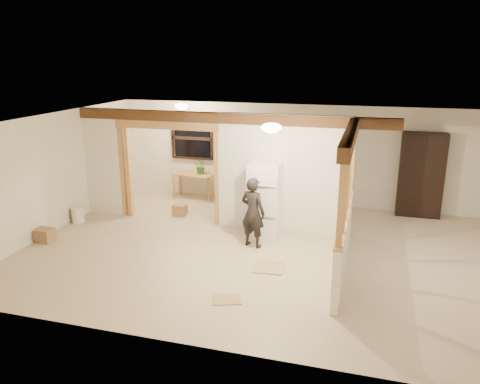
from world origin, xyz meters
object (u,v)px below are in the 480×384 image
(work_table, at_px, (194,186))
(bookshelf, at_px, (421,175))
(woman, at_px, (253,212))
(refrigerator, at_px, (265,200))
(shop_vac, at_px, (119,192))

(work_table, bearing_deg, bookshelf, 13.11)
(woman, xyz_separation_m, bookshelf, (3.28, 2.83, 0.28))
(refrigerator, bearing_deg, shop_vac, 163.89)
(woman, relative_size, work_table, 1.32)
(bookshelf, bearing_deg, woman, -139.26)
(shop_vac, bearing_deg, woman, -24.48)
(refrigerator, bearing_deg, woman, -97.99)
(woman, height_order, work_table, woman)
(refrigerator, height_order, work_table, refrigerator)
(shop_vac, bearing_deg, work_table, 27.25)
(woman, distance_m, shop_vac, 4.43)
(woman, xyz_separation_m, shop_vac, (-4.02, 1.83, -0.43))
(work_table, bearing_deg, shop_vac, -140.75)
(refrigerator, distance_m, woman, 0.65)
(woman, relative_size, bookshelf, 0.71)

